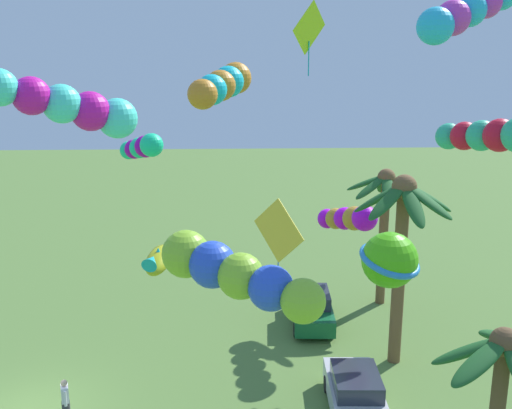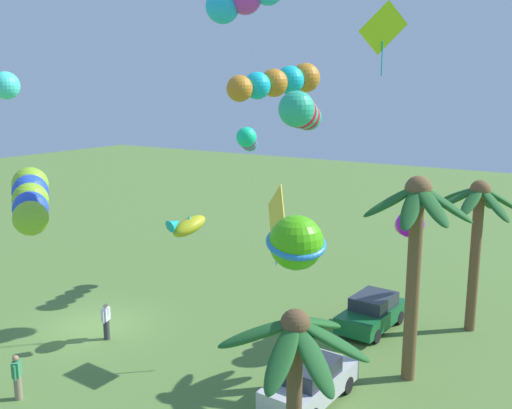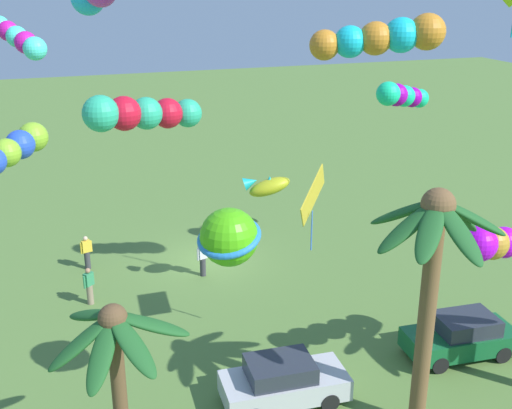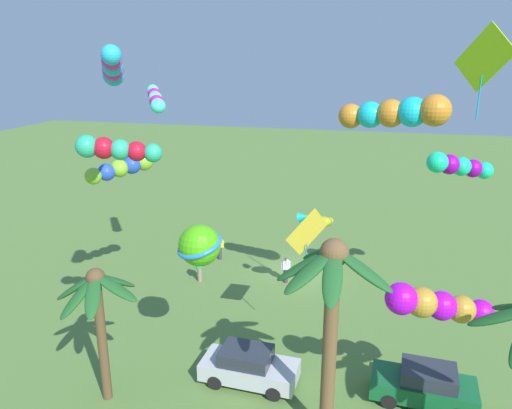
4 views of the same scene
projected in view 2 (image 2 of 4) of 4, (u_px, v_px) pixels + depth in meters
ground_plane at (95, 326)px, 25.48m from camera, size 120.00×120.00×0.00m
palm_tree_0 at (296, 364)px, 13.10m from camera, size 3.47×3.39×5.49m
palm_tree_1 at (416, 230)px, 19.81m from camera, size 3.83×3.76×7.44m
palm_tree_2 at (477, 220)px, 24.14m from camera, size 3.50×3.51×6.62m
parked_car_0 at (310, 381)px, 19.20m from camera, size 3.98×1.89×1.51m
parked_car_1 at (372, 312)px, 25.09m from camera, size 4.00×1.94×1.51m
spectator_0 at (17, 377)px, 19.35m from camera, size 0.45×0.42×1.59m
spectator_1 at (106, 321)px, 24.00m from camera, size 0.53×0.33×1.59m
kite_diamond_0 at (276, 215)px, 21.03m from camera, size 1.52×1.60×3.00m
kite_tube_1 at (408, 224)px, 23.42m from camera, size 3.68×2.05×1.72m
kite_fish_2 at (187, 225)px, 23.29m from camera, size 2.03×1.14×1.07m
kite_tube_3 at (302, 113)px, 13.06m from camera, size 2.73×1.48×0.99m
kite_diamond_5 at (383, 29)px, 23.40m from camera, size 1.57×1.53×3.00m
kite_tube_6 at (248, 140)px, 28.79m from camera, size 3.26×2.26×1.47m
kite_ball_8 at (296, 243)px, 16.48m from camera, size 2.46×2.46×1.59m
kite_tube_9 at (278, 82)px, 23.73m from camera, size 4.42×2.33×1.60m
kite_tube_10 at (30, 198)px, 14.01m from camera, size 2.38×2.91×1.20m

